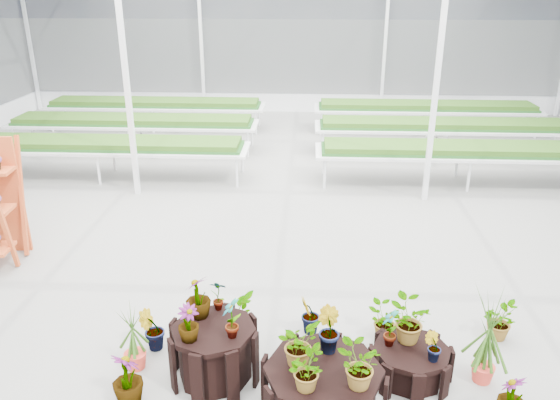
{
  "coord_description": "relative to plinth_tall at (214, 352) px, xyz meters",
  "views": [
    {
      "loc": [
        0.59,
        -6.59,
        4.2
      ],
      "look_at": [
        0.2,
        0.58,
        1.3
      ],
      "focal_mm": 35.0,
      "sensor_mm": 36.0,
      "label": 1
    }
  ],
  "objects": [
    {
      "name": "plinth_low",
      "position": [
        2.2,
        0.1,
        -0.13
      ],
      "size": [
        0.9,
        0.9,
        0.4
      ],
      "primitive_type": "cylinder",
      "rotation": [
        0.0,
        0.0,
        0.01
      ],
      "color": "black",
      "rests_on": "ground"
    },
    {
      "name": "nursery_benches",
      "position": [
        0.42,
        8.82,
        0.09
      ],
      "size": [
        16.0,
        7.0,
        0.84
      ],
      "primitive_type": null,
      "color": "silver",
      "rests_on": "ground"
    },
    {
      "name": "greenhouse_shell",
      "position": [
        0.42,
        1.62,
        1.92
      ],
      "size": [
        18.0,
        24.0,
        4.5
      ],
      "primitive_type": null,
      "color": "white",
      "rests_on": "ground"
    },
    {
      "name": "plinth_mid",
      "position": [
        1.2,
        -0.6,
        -0.01
      ],
      "size": [
        1.48,
        1.48,
        0.65
      ],
      "primitive_type": "cylinder",
      "rotation": [
        0.0,
        0.0,
        -0.23
      ],
      "color": "black",
      "rests_on": "ground"
    },
    {
      "name": "ground_plane",
      "position": [
        0.42,
        1.62,
        -0.33
      ],
      "size": [
        24.0,
        24.0,
        0.0
      ],
      "primitive_type": "plane",
      "color": "gray",
      "rests_on": "ground"
    },
    {
      "name": "steel_frame",
      "position": [
        0.42,
        1.62,
        1.92
      ],
      "size": [
        18.0,
        24.0,
        4.5
      ],
      "primitive_type": null,
      "color": "silver",
      "rests_on": "ground"
    },
    {
      "name": "nursery_plants",
      "position": [
        1.09,
        -0.04,
        0.17
      ],
      "size": [
        4.82,
        2.94,
        1.27
      ],
      "color": "#284B14",
      "rests_on": "ground"
    },
    {
      "name": "plinth_tall",
      "position": [
        0.0,
        0.0,
        0.0
      ],
      "size": [
        1.16,
        1.16,
        0.66
      ],
      "primitive_type": "cylinder",
      "rotation": [
        0.0,
        0.0,
        -0.22
      ],
      "color": "black",
      "rests_on": "ground"
    }
  ]
}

